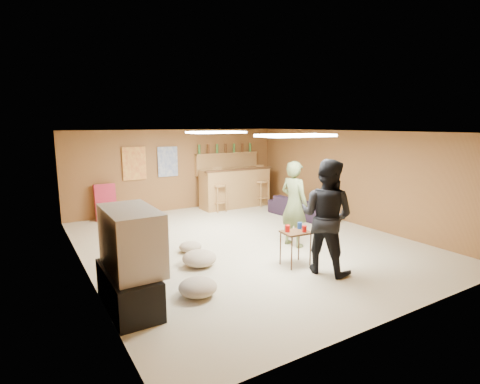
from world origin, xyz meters
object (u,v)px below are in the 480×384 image
person_black (326,216)px  sofa (300,207)px  tray_table (295,248)px  person_olive (294,204)px  bar_counter (235,188)px  tv_body (131,239)px

person_black → sofa: size_ratio=1.07×
tray_table → person_olive: bearing=52.6°
tray_table → bar_counter: bearing=72.1°
bar_counter → sofa: bar_counter is taller
tv_body → tray_table: bearing=0.5°
person_black → tray_table: bearing=3.5°
tv_body → person_olive: (3.36, 0.85, -0.07)m
person_black → tv_body: bearing=58.5°
tv_body → tray_table: size_ratio=1.87×
person_olive → tray_table: size_ratio=2.84×
person_black → tray_table: size_ratio=3.10×
tv_body → bar_counter: tv_body is taller
tray_table → sofa: bearing=48.6°
sofa → bar_counter: bearing=16.7°
sofa → person_olive: bearing=129.3°
tray_table → tv_body: bearing=-179.5°
person_olive → sofa: size_ratio=0.98×
person_black → bar_counter: bearing=-37.0°
person_olive → tray_table: 1.18m
tv_body → person_black: 2.98m
person_olive → person_black: (-0.41, -1.29, 0.08)m
person_olive → tray_table: person_olive is taller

